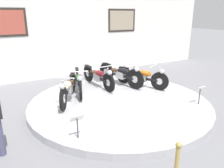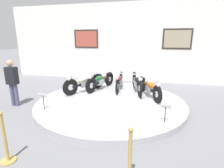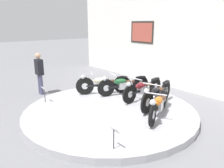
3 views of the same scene
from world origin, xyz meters
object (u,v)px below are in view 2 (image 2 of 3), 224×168
object	(u,v)px
stanchion_post_right_of_entry	(130,167)
motorcycle_green	(100,81)
motorcycle_black	(137,82)
motorcycle_orange	(150,87)
stanchion_post_left_of_entry	(6,145)
info_placard_front_left	(43,98)
motorcycle_maroon	(119,81)
visitor_standing	(12,81)
motorcycle_cream	(84,83)
info_placard_front_centre	(166,109)

from	to	relation	value
stanchion_post_right_of_entry	motorcycle_green	bearing A→B (deg)	113.15
motorcycle_black	motorcycle_orange	world-z (taller)	motorcycle_black
stanchion_post_left_of_entry	info_placard_front_left	bearing A→B (deg)	106.63
motorcycle_green	motorcycle_black	xyz separation A→B (m)	(1.54, 0.00, 0.02)
motorcycle_maroon	visitor_standing	world-z (taller)	visitor_standing
motorcycle_green	info_placard_front_left	xyz separation A→B (m)	(-0.99, -2.49, -0.01)
stanchion_post_right_of_entry	visitor_standing	bearing A→B (deg)	150.71
motorcycle_black	visitor_standing	size ratio (longest dim) A/B	1.23
visitor_standing	stanchion_post_right_of_entry	distance (m)	5.03
info_placard_front_left	stanchion_post_right_of_entry	distance (m)	3.56
motorcycle_cream	motorcycle_orange	size ratio (longest dim) A/B	0.99
motorcycle_black	info_placard_front_left	size ratio (longest dim) A/B	3.83
motorcycle_black	info_placard_front_left	bearing A→B (deg)	-135.47
motorcycle_green	motorcycle_black	bearing A→B (deg)	0.11
motorcycle_orange	visitor_standing	xyz separation A→B (m)	(-4.49, -1.55, 0.35)
info_placard_front_centre	stanchion_post_left_of_entry	bearing A→B (deg)	-145.25
motorcycle_cream	motorcycle_orange	bearing A→B (deg)	-0.08
motorcycle_black	info_placard_front_centre	bearing A→B (deg)	-68.31
motorcycle_green	stanchion_post_right_of_entry	world-z (taller)	stanchion_post_right_of_entry
motorcycle_black	info_placard_front_left	xyz separation A→B (m)	(-2.53, -2.49, -0.03)
motorcycle_orange	stanchion_post_right_of_entry	world-z (taller)	stanchion_post_right_of_entry
motorcycle_orange	visitor_standing	world-z (taller)	visitor_standing
info_placard_front_centre	motorcycle_black	bearing A→B (deg)	111.69
motorcycle_black	motorcycle_cream	bearing A→B (deg)	-165.87
motorcycle_green	stanchion_post_left_of_entry	xyz separation A→B (m)	(-0.38, -4.51, -0.21)
motorcycle_cream	info_placard_front_centre	distance (m)	3.63
motorcycle_black	motorcycle_orange	xyz separation A→B (m)	(0.51, -0.52, -0.03)
motorcycle_black	info_placard_front_left	world-z (taller)	motorcycle_black
info_placard_front_centre	motorcycle_maroon	bearing A→B (deg)	123.25
motorcycle_maroon	motorcycle_black	xyz separation A→B (m)	(0.77, -0.19, 0.02)
motorcycle_green	motorcycle_orange	distance (m)	2.12
motorcycle_maroon	stanchion_post_left_of_entry	distance (m)	4.85
visitor_standing	stanchion_post_right_of_entry	world-z (taller)	visitor_standing
info_placard_front_centre	stanchion_post_right_of_entry	bearing A→B (deg)	-106.63
motorcycle_maroon	stanchion_post_right_of_entry	size ratio (longest dim) A/B	1.92
stanchion_post_right_of_entry	stanchion_post_left_of_entry	bearing A→B (deg)	180.00
motorcycle_green	motorcycle_maroon	bearing A→B (deg)	13.96
motorcycle_green	motorcycle_orange	bearing A→B (deg)	-14.14
info_placard_front_left	motorcycle_green	bearing A→B (deg)	68.32
info_placard_front_centre	visitor_standing	world-z (taller)	visitor_standing
motorcycle_green	info_placard_front_centre	distance (m)	3.55
info_placard_front_centre	visitor_standing	xyz separation A→B (m)	(-4.96, 0.42, 0.35)
motorcycle_cream	motorcycle_black	bearing A→B (deg)	14.13
stanchion_post_right_of_entry	info_placard_front_left	bearing A→B (deg)	145.25
motorcycle_green	info_placard_front_centre	world-z (taller)	motorcycle_green
motorcycle_cream	motorcycle_black	size ratio (longest dim) A/B	0.89
stanchion_post_left_of_entry	stanchion_post_right_of_entry	xyz separation A→B (m)	(2.31, 0.00, 0.00)
motorcycle_black	motorcycle_orange	distance (m)	0.73
info_placard_front_centre	stanchion_post_right_of_entry	distance (m)	2.12
motorcycle_green	stanchion_post_left_of_entry	world-z (taller)	stanchion_post_left_of_entry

